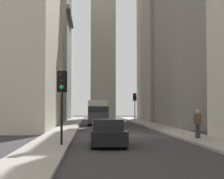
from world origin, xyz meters
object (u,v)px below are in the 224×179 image
object	(u,v)px
pedestrian	(198,122)
discarded_bottle	(183,134)
sedan_black	(108,133)
traffic_light_foreground	(62,90)
delivery_truck	(98,112)
traffic_light_midblock	(135,100)

from	to	relation	value
pedestrian	discarded_bottle	world-z (taller)	pedestrian
sedan_black	pedestrian	world-z (taller)	pedestrian
traffic_light_foreground	pedestrian	size ratio (longest dim) A/B	2.14
delivery_truck	discarded_bottle	bearing A→B (deg)	-164.28
delivery_truck	traffic_light_midblock	bearing A→B (deg)	-27.22
sedan_black	delivery_truck	bearing A→B (deg)	0.00
sedan_black	discarded_bottle	world-z (taller)	sedan_black
discarded_bottle	traffic_light_foreground	bearing A→B (deg)	127.48
delivery_truck	pedestrian	xyz separation A→B (m)	(-21.10, -5.72, -0.36)
traffic_light_foreground	pedestrian	world-z (taller)	traffic_light_foreground
delivery_truck	traffic_light_foreground	bearing A→B (deg)	174.55
sedan_black	traffic_light_midblock	size ratio (longest dim) A/B	1.09
traffic_light_foreground	traffic_light_midblock	size ratio (longest dim) A/B	0.96
delivery_truck	pedestrian	world-z (taller)	delivery_truck
sedan_black	pedestrian	bearing A→B (deg)	-60.41
discarded_bottle	delivery_truck	bearing A→B (deg)	15.72
pedestrian	discarded_bottle	distance (m)	2.37
delivery_truck	pedestrian	size ratio (longest dim) A/B	3.67
discarded_bottle	traffic_light_midblock	bearing A→B (deg)	-0.57
pedestrian	delivery_truck	bearing A→B (deg)	15.17
delivery_truck	pedestrian	distance (m)	21.87
discarded_bottle	sedan_black	bearing A→B (deg)	135.54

